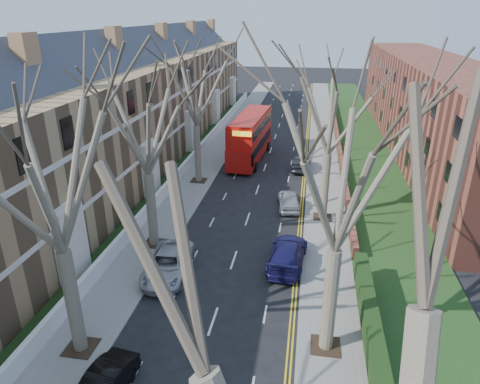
% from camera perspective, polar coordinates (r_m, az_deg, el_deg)
% --- Properties ---
extents(pavement_left, '(3.00, 102.00, 0.12)m').
position_cam_1_polar(pavement_left, '(50.58, -2.69, 5.98)').
color(pavement_left, slate).
rests_on(pavement_left, ground).
extents(pavement_right, '(3.00, 102.00, 0.12)m').
position_cam_1_polar(pavement_right, '(49.55, 11.07, 5.21)').
color(pavement_right, slate).
rests_on(pavement_right, ground).
extents(terrace_left, '(9.70, 78.00, 13.60)m').
position_cam_1_polar(terrace_left, '(44.17, -14.96, 10.08)').
color(terrace_left, '#98754D').
rests_on(terrace_left, ground).
extents(flats_right, '(13.97, 54.00, 10.00)m').
position_cam_1_polar(flats_right, '(53.84, 23.89, 10.52)').
color(flats_right, brown).
rests_on(flats_right, ground).
extents(front_wall_left, '(0.30, 78.00, 1.00)m').
position_cam_1_polar(front_wall_left, '(43.44, -7.04, 3.72)').
color(front_wall_left, white).
rests_on(front_wall_left, ground).
extents(grass_verge_right, '(6.00, 102.00, 0.06)m').
position_cam_1_polar(grass_verge_right, '(49.88, 16.25, 4.94)').
color(grass_verge_right, '#1D3E16').
rests_on(grass_verge_right, ground).
extents(tree_left_mid, '(10.50, 10.50, 14.71)m').
position_cam_1_polar(tree_left_mid, '(18.21, -24.45, 4.18)').
color(tree_left_mid, brown).
rests_on(tree_left_mid, ground).
extents(tree_left_far, '(10.15, 10.15, 14.22)m').
position_cam_1_polar(tree_left_far, '(26.84, -12.84, 10.47)').
color(tree_left_far, brown).
rests_on(tree_left_far, ground).
extents(tree_left_dist, '(10.50, 10.50, 14.71)m').
position_cam_1_polar(tree_left_dist, '(38.00, -6.07, 14.91)').
color(tree_left_dist, brown).
rests_on(tree_left_dist, ground).
extents(tree_right_mid, '(10.50, 10.50, 14.71)m').
position_cam_1_polar(tree_right_mid, '(17.16, 13.72, 4.55)').
color(tree_right_mid, brown).
rests_on(tree_right_mid, ground).
extents(tree_right_far, '(10.15, 10.15, 14.22)m').
position_cam_1_polar(tree_right_far, '(30.82, 12.20, 12.08)').
color(tree_right_far, brown).
rests_on(tree_right_far, ground).
extents(double_decker_bus, '(3.44, 11.53, 4.75)m').
position_cam_1_polar(double_decker_bus, '(45.87, 1.40, 7.18)').
color(double_decker_bus, '#A9100C').
rests_on(double_decker_bus, ground).
extents(car_left_far, '(2.78, 5.41, 1.46)m').
position_cam_1_polar(car_left_far, '(26.51, -9.59, -9.44)').
color(car_left_far, '#A7A8AC').
rests_on(car_left_far, ground).
extents(car_right_near, '(2.56, 5.44, 1.54)m').
position_cam_1_polar(car_right_near, '(27.28, 6.34, -8.13)').
color(car_right_near, '#19164E').
rests_on(car_right_near, ground).
extents(car_right_mid, '(2.13, 4.26, 1.39)m').
position_cam_1_polar(car_right_mid, '(34.87, 6.57, -1.05)').
color(car_right_mid, '#9C9FA4').
rests_on(car_right_mid, ground).
extents(car_right_far, '(1.87, 4.29, 1.37)m').
position_cam_1_polar(car_right_far, '(43.51, 8.20, 3.79)').
color(car_right_far, black).
rests_on(car_right_far, ground).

